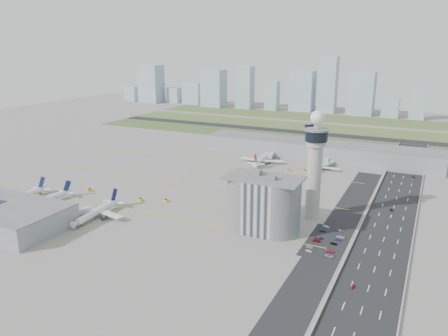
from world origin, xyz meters
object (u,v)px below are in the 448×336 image
at_px(car_hw_4, 399,159).
at_px(car_lot_1, 310,247).
at_px(tug_4, 288,170).
at_px(car_hw_1, 391,210).
at_px(tug_1, 90,190).
at_px(tug_0, 38,193).
at_px(car_lot_11, 340,230).
at_px(jet_bridge_near_0, 1,202).
at_px(jet_bridge_near_2, 71,217).
at_px(car_lot_6, 329,256).
at_px(admin_building, 263,204).
at_px(car_hw_2, 413,177).
at_px(car_lot_0, 309,251).
at_px(airplane_far_b, 323,163).
at_px(car_lot_10, 341,237).
at_px(car_lot_2, 317,241).
at_px(airplane_near_b, 44,196).
at_px(car_hw_0, 352,286).
at_px(car_lot_8, 334,244).
at_px(secondary_tower, 309,137).
at_px(airplane_far_a, 262,156).
at_px(car_lot_5, 326,227).
at_px(jet_bridge_far_1, 327,161).
at_px(car_lot_3, 319,238).
at_px(tug_2, 140,199).
at_px(airplane_near_c, 95,208).
at_px(jet_bridge_far_0, 272,155).
at_px(control_tower, 315,161).
at_px(tug_5, 305,171).
at_px(car_lot_7, 330,251).
at_px(car_lot_9, 338,240).
at_px(tug_3, 166,200).

bearing_deg(car_hw_4, car_lot_1, -94.55).
relative_size(tug_4, car_hw_4, 0.98).
bearing_deg(car_hw_1, tug_1, -172.08).
bearing_deg(tug_0, car_lot_11, -97.06).
height_order(jet_bridge_near_0, jet_bridge_near_2, same).
bearing_deg(car_lot_6, admin_building, 75.84).
relative_size(car_hw_2, car_hw_4, 1.42).
bearing_deg(car_lot_0, jet_bridge_near_0, 95.86).
height_order(airplane_far_b, car_lot_0, airplane_far_b).
xyz_separation_m(tug_0, car_lot_10, (204.30, 19.48, -0.28)).
bearing_deg(car_lot_11, car_lot_2, 157.00).
bearing_deg(car_lot_2, car_lot_0, 172.99).
bearing_deg(airplane_near_b, car_lot_10, 108.84).
bearing_deg(jet_bridge_near_0, car_hw_0, -80.34).
xyz_separation_m(car_lot_8, car_hw_1, (21.68, 64.37, -0.01)).
xyz_separation_m(secondary_tower, car_lot_10, (64.00, -164.40, -18.16)).
bearing_deg(airplane_far_a, tug_1, 142.06).
bearing_deg(car_lot_6, car_lot_8, 12.12).
height_order(car_lot_5, car_hw_0, car_lot_5).
height_order(tug_1, car_lot_6, tug_1).
distance_m(car_lot_0, car_lot_6, 10.60).
bearing_deg(airplane_near_b, car_hw_1, 122.03).
distance_m(jet_bridge_far_1, car_lot_3, 155.36).
distance_m(tug_2, tug_4, 129.10).
xyz_separation_m(secondary_tower, airplane_near_c, (-74.27, -199.71, -12.68)).
xyz_separation_m(jet_bridge_far_0, tug_2, (-40.26, -145.75, -1.90)).
bearing_deg(tug_4, car_lot_6, 102.76).
bearing_deg(car_lot_3, car_hw_2, -6.48).
xyz_separation_m(control_tower, tug_1, (-154.60, -21.33, -34.01)).
height_order(tug_5, car_lot_7, tug_5).
distance_m(jet_bridge_near_2, car_lot_10, 154.23).
relative_size(jet_bridge_far_1, tug_5, 4.05).
height_order(car_lot_9, car_hw_1, car_hw_1).
bearing_deg(car_lot_3, jet_bridge_near_0, 110.36).
bearing_deg(airplane_near_b, car_lot_2, 106.29).
height_order(tug_3, car_lot_3, tug_3).
relative_size(car_lot_6, car_lot_8, 1.22).
height_order(jet_bridge_far_1, car_lot_5, jet_bridge_far_1).
xyz_separation_m(car_lot_9, car_lot_10, (0.68, 3.83, 0.07)).
bearing_deg(airplane_near_c, airplane_far_a, 160.35).
xyz_separation_m(car_lot_2, car_lot_3, (0.36, 4.06, 0.02)).
height_order(jet_bridge_near_0, car_lot_5, jet_bridge_near_0).
relative_size(car_hw_0, car_hw_2, 0.74).
relative_size(tug_3, car_lot_9, 0.91).
bearing_deg(tug_2, secondary_tower, -4.81).
xyz_separation_m(car_lot_9, car_hw_2, (28.59, 140.04, 0.06)).
bearing_deg(airplane_near_c, car_lot_11, 103.32).
xyz_separation_m(jet_bridge_near_0, jet_bridge_far_1, (165.00, 193.00, 0.00)).
xyz_separation_m(airplane_far_b, tug_2, (-90.72, -130.64, -4.19)).
xyz_separation_m(secondary_tower, car_hw_4, (77.16, 28.18, -18.26)).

